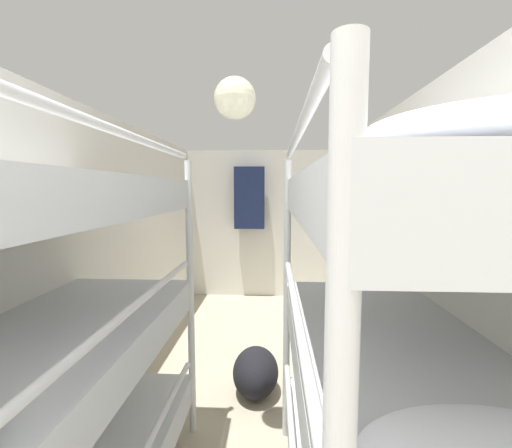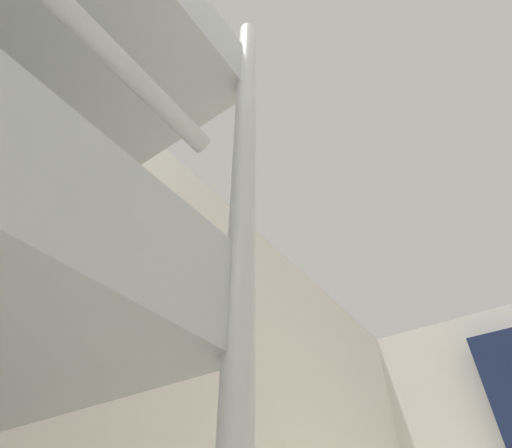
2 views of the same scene
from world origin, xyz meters
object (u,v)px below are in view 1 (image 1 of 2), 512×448
bunk_stack_right_near (398,371)px  duffel_bag (256,372)px  hanging_coat (249,198)px  bunk_stack_left_near (38,361)px

bunk_stack_right_near → duffel_bag: (-0.60, 1.36, -0.78)m
bunk_stack_right_near → hanging_coat: hanging_coat is taller
bunk_stack_left_near → hanging_coat: hanging_coat is taller
bunk_stack_left_near → hanging_coat: size_ratio=2.04×
bunk_stack_left_near → hanging_coat: bearing=81.7°
bunk_stack_right_near → hanging_coat: 3.90m
duffel_bag → hanging_coat: (-0.22, 2.41, 1.32)m
bunk_stack_left_near → bunk_stack_right_near: same height
bunk_stack_right_near → hanging_coat: size_ratio=2.04×
duffel_bag → hanging_coat: hanging_coat is taller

